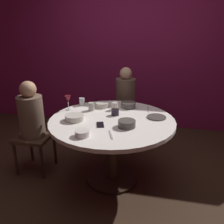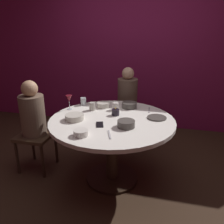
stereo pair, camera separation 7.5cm
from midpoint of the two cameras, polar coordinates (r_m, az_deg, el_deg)
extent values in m
plane|color=#382619|center=(2.84, 0.79, -16.12)|extent=(8.00, 8.00, 0.00)
cube|color=maroon|center=(4.04, 6.69, 14.54)|extent=(6.00, 0.10, 2.60)
cylinder|color=white|center=(2.48, 0.87, -2.18)|extent=(1.35, 1.35, 0.04)
cylinder|color=#332319|center=(2.64, 0.82, -9.81)|extent=(0.14, 0.14, 0.72)
cylinder|color=#2D2116|center=(2.83, 0.79, -15.87)|extent=(0.60, 0.60, 0.03)
cube|color=#3F2D1E|center=(2.95, -17.83, -5.60)|extent=(0.40, 0.40, 0.04)
cylinder|color=brown|center=(2.85, -18.38, -0.83)|extent=(0.29, 0.29, 0.48)
sphere|color=tan|center=(2.75, -19.11, 5.52)|extent=(0.19, 0.19, 0.19)
cylinder|color=#332319|center=(3.02, -21.83, -10.52)|extent=(0.04, 0.04, 0.43)
cylinder|color=#332319|center=(2.85, -16.10, -11.72)|extent=(0.04, 0.04, 0.43)
cylinder|color=#332319|center=(3.26, -18.45, -7.72)|extent=(0.04, 0.04, 0.43)
cylinder|color=#332319|center=(3.10, -13.04, -8.63)|extent=(0.04, 0.04, 0.43)
cube|color=#3F2D1E|center=(3.45, 4.37, -0.88)|extent=(0.40, 0.40, 0.04)
cylinder|color=brown|center=(3.36, 4.49, 3.72)|extent=(0.29, 0.29, 0.54)
sphere|color=tan|center=(3.28, 4.66, 9.53)|extent=(0.17, 0.17, 0.17)
cylinder|color=#332319|center=(3.72, 2.13, -3.14)|extent=(0.04, 0.04, 0.43)
cylinder|color=#332319|center=(3.41, 0.96, -5.31)|extent=(0.04, 0.04, 0.43)
cylinder|color=#332319|center=(3.67, 7.34, -3.61)|extent=(0.04, 0.04, 0.43)
cylinder|color=#332319|center=(3.36, 6.64, -5.87)|extent=(0.04, 0.04, 0.43)
cylinder|color=black|center=(2.57, 1.71, -0.05)|extent=(0.09, 0.09, 0.07)
sphere|color=#F9D159|center=(2.55, 1.72, 0.94)|extent=(0.02, 0.02, 0.02)
cylinder|color=silver|center=(2.80, -9.73, 0.71)|extent=(0.06, 0.06, 0.01)
cylinder|color=silver|center=(2.79, -9.78, 1.64)|extent=(0.01, 0.01, 0.09)
cone|color=maroon|center=(2.76, -9.89, 3.31)|extent=(0.08, 0.08, 0.08)
cylinder|color=#4C4742|center=(2.54, 11.92, -1.37)|extent=(0.21, 0.21, 0.01)
cube|color=black|center=(2.32, -2.14, -3.13)|extent=(0.11, 0.15, 0.01)
cylinder|color=silver|center=(2.10, -6.73, -5.16)|extent=(0.13, 0.13, 0.06)
cylinder|color=#4C4742|center=(2.27, 4.47, -2.95)|extent=(0.17, 0.17, 0.07)
cylinder|color=beige|center=(2.84, -1.46, 1.80)|extent=(0.16, 0.16, 0.06)
cylinder|color=beige|center=(2.46, -8.45, -1.29)|extent=(0.20, 0.20, 0.06)
cylinder|color=#4C4742|center=(2.83, 5.08, 1.74)|extent=(0.18, 0.18, 0.07)
cylinder|color=#B2ADA3|center=(2.73, -4.16, 1.41)|extent=(0.07, 0.07, 0.10)
cylinder|color=silver|center=(2.74, 1.66, 1.43)|extent=(0.07, 0.07, 0.09)
cylinder|color=silver|center=(2.94, -6.43, 2.66)|extent=(0.07, 0.07, 0.09)
cube|color=#B7B7BC|center=(2.11, 0.38, -5.63)|extent=(0.08, 0.17, 0.01)
cube|color=#B7B7BC|center=(2.79, 9.99, 0.56)|extent=(0.03, 0.18, 0.01)
camera|label=1|loc=(0.04, -89.12, 0.32)|focal=36.78mm
camera|label=2|loc=(0.04, 90.88, -0.32)|focal=36.78mm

